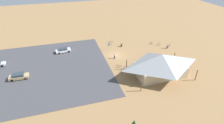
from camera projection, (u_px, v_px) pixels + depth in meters
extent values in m
plane|color=#937047|center=(116.00, 55.00, 54.11)|extent=(160.00, 160.00, 0.00)
cube|color=#424247|center=(30.00, 72.00, 46.28)|extent=(41.11, 32.44, 0.05)
cube|color=#C6B28E|center=(160.00, 70.00, 44.45)|extent=(11.81, 6.74, 2.87)
pyramid|color=#93999E|center=(161.00, 60.00, 42.97)|extent=(14.72, 9.64, 2.93)
cylinder|color=brown|center=(174.00, 57.00, 50.00)|extent=(0.20, 0.20, 2.87)
cylinder|color=brown|center=(127.00, 65.00, 46.49)|extent=(0.20, 0.20, 2.87)
cylinder|color=brown|center=(196.00, 75.00, 42.40)|extent=(0.20, 0.20, 2.87)
cylinder|color=brown|center=(141.00, 86.00, 38.89)|extent=(0.20, 0.20, 2.87)
cylinder|color=brown|center=(121.00, 45.00, 59.16)|extent=(0.60, 0.60, 0.90)
cylinder|color=#99999E|center=(109.00, 47.00, 56.57)|extent=(0.08, 0.08, 2.20)
cube|color=#1959B2|center=(109.00, 45.00, 56.16)|extent=(0.56, 0.04, 0.40)
torus|color=black|center=(168.00, 46.00, 58.62)|extent=(0.61, 0.51, 0.76)
torus|color=black|center=(169.00, 45.00, 59.33)|extent=(0.61, 0.51, 0.76)
cylinder|color=#2347B7|center=(169.00, 45.00, 58.91)|extent=(0.73, 0.61, 0.04)
cylinder|color=#2347B7|center=(169.00, 45.00, 58.73)|extent=(0.04, 0.04, 0.44)
cube|color=black|center=(169.00, 45.00, 58.62)|extent=(0.20, 0.19, 0.05)
cylinder|color=#2347B7|center=(169.00, 45.00, 59.12)|extent=(0.04, 0.04, 0.54)
cylinder|color=black|center=(170.00, 44.00, 58.98)|extent=(0.33, 0.39, 0.03)
torus|color=black|center=(151.00, 42.00, 61.34)|extent=(0.11, 0.67, 0.67)
torus|color=black|center=(152.00, 44.00, 60.56)|extent=(0.11, 0.67, 0.67)
cylinder|color=orange|center=(151.00, 43.00, 60.89)|extent=(0.13, 0.91, 0.04)
cylinder|color=orange|center=(151.00, 42.00, 60.98)|extent=(0.04, 0.04, 0.43)
cube|color=black|center=(151.00, 42.00, 60.87)|extent=(0.10, 0.21, 0.05)
cylinder|color=orange|center=(152.00, 43.00, 60.51)|extent=(0.04, 0.04, 0.48)
cylinder|color=black|center=(152.00, 42.00, 60.39)|extent=(0.48, 0.08, 0.03)
torus|color=black|center=(158.00, 45.00, 59.76)|extent=(0.71, 0.31, 0.75)
torus|color=black|center=(160.00, 44.00, 60.32)|extent=(0.71, 0.31, 0.75)
cylinder|color=#B7B7BC|center=(159.00, 44.00, 59.98)|extent=(0.92, 0.38, 0.04)
cylinder|color=#B7B7BC|center=(158.00, 44.00, 59.82)|extent=(0.04, 0.04, 0.46)
cube|color=black|center=(158.00, 43.00, 59.71)|extent=(0.22, 0.15, 0.05)
cylinder|color=#B7B7BC|center=(160.00, 43.00, 60.14)|extent=(0.04, 0.04, 0.48)
cylinder|color=black|center=(160.00, 43.00, 60.02)|extent=(0.20, 0.46, 0.03)
torus|color=black|center=(117.00, 66.00, 48.11)|extent=(0.57, 0.48, 0.71)
torus|color=black|center=(120.00, 67.00, 47.77)|extent=(0.57, 0.48, 0.71)
cylinder|color=#722D9E|center=(119.00, 66.00, 47.88)|extent=(0.73, 0.61, 0.04)
cylinder|color=#722D9E|center=(118.00, 65.00, 47.89)|extent=(0.04, 0.04, 0.42)
cube|color=black|center=(118.00, 65.00, 47.79)|extent=(0.21, 0.19, 0.05)
cylinder|color=#722D9E|center=(120.00, 66.00, 47.69)|extent=(0.04, 0.04, 0.46)
cylinder|color=black|center=(120.00, 65.00, 47.57)|extent=(0.33, 0.39, 0.03)
torus|color=black|center=(121.00, 71.00, 46.07)|extent=(0.22, 0.64, 0.66)
torus|color=black|center=(122.00, 73.00, 45.24)|extent=(0.22, 0.64, 0.66)
cylinder|color=red|center=(122.00, 71.00, 45.60)|extent=(0.28, 0.87, 0.04)
cylinder|color=red|center=(122.00, 71.00, 45.70)|extent=(0.04, 0.04, 0.41)
cube|color=black|center=(122.00, 70.00, 45.60)|extent=(0.13, 0.21, 0.05)
cylinder|color=red|center=(122.00, 72.00, 45.22)|extent=(0.04, 0.04, 0.40)
cylinder|color=black|center=(122.00, 71.00, 45.12)|extent=(0.47, 0.16, 0.03)
torus|color=black|center=(109.00, 42.00, 61.35)|extent=(0.73, 0.13, 0.73)
torus|color=black|center=(112.00, 42.00, 61.71)|extent=(0.73, 0.13, 0.73)
cylinder|color=#1E7F38|center=(110.00, 42.00, 61.47)|extent=(0.94, 0.16, 0.04)
cylinder|color=#1E7F38|center=(110.00, 42.00, 61.36)|extent=(0.04, 0.04, 0.42)
cube|color=black|center=(110.00, 41.00, 61.26)|extent=(0.21, 0.10, 0.05)
cylinder|color=#1E7F38|center=(111.00, 41.00, 61.56)|extent=(0.04, 0.04, 0.46)
cylinder|color=black|center=(111.00, 41.00, 61.44)|extent=(0.09, 0.48, 0.03)
torus|color=black|center=(109.00, 45.00, 59.77)|extent=(0.64, 0.20, 0.65)
torus|color=black|center=(111.00, 44.00, 60.20)|extent=(0.64, 0.20, 0.65)
cylinder|color=silver|center=(110.00, 44.00, 59.94)|extent=(0.87, 0.26, 0.04)
cylinder|color=silver|center=(110.00, 44.00, 59.81)|extent=(0.04, 0.04, 0.38)
cube|color=black|center=(110.00, 43.00, 59.72)|extent=(0.21, 0.13, 0.05)
cylinder|color=silver|center=(111.00, 44.00, 60.05)|extent=(0.04, 0.04, 0.42)
cylinder|color=black|center=(111.00, 43.00, 59.95)|extent=(0.15, 0.47, 0.03)
torus|color=black|center=(124.00, 68.00, 47.33)|extent=(0.67, 0.07, 0.67)
torus|color=black|center=(127.00, 67.00, 47.63)|extent=(0.67, 0.07, 0.67)
cylinder|color=#197A7F|center=(125.00, 67.00, 47.42)|extent=(0.93, 0.08, 0.04)
cylinder|color=#197A7F|center=(125.00, 67.00, 47.32)|extent=(0.04, 0.04, 0.44)
cube|color=black|center=(125.00, 66.00, 47.20)|extent=(0.20, 0.09, 0.05)
cylinder|color=#197A7F|center=(127.00, 66.00, 47.50)|extent=(0.04, 0.04, 0.40)
cylinder|color=black|center=(127.00, 66.00, 47.39)|extent=(0.06, 0.48, 0.03)
cylinder|color=black|center=(2.00, 66.00, 48.07)|extent=(0.64, 0.22, 0.64)
cylinder|color=black|center=(3.00, 63.00, 49.37)|extent=(0.64, 0.22, 0.64)
cube|color=tan|center=(19.00, 77.00, 43.28)|extent=(4.45, 1.94, 0.68)
cube|color=#2D3842|center=(18.00, 75.00, 42.97)|extent=(2.50, 1.69, 0.53)
cylinder|color=black|center=(12.00, 81.00, 42.36)|extent=(0.64, 0.23, 0.64)
cylinder|color=black|center=(13.00, 77.00, 43.74)|extent=(0.64, 0.23, 0.64)
cylinder|color=black|center=(25.00, 78.00, 43.07)|extent=(0.64, 0.23, 0.64)
cylinder|color=black|center=(26.00, 75.00, 44.45)|extent=(0.64, 0.23, 0.64)
cube|color=white|center=(63.00, 51.00, 55.43)|extent=(4.66, 2.37, 0.63)
cube|color=#2D3842|center=(63.00, 49.00, 55.14)|extent=(2.68, 1.90, 0.51)
cylinder|color=black|center=(59.00, 53.00, 54.39)|extent=(0.66, 0.30, 0.64)
cylinder|color=black|center=(58.00, 51.00, 55.64)|extent=(0.66, 0.30, 0.64)
cylinder|color=black|center=(69.00, 51.00, 55.45)|extent=(0.66, 0.30, 0.64)
cylinder|color=black|center=(68.00, 49.00, 56.70)|extent=(0.66, 0.30, 0.64)
cube|color=#2D3347|center=(115.00, 57.00, 52.10)|extent=(0.39, 0.40, 0.93)
cylinder|color=silver|center=(115.00, 55.00, 51.71)|extent=(0.36, 0.36, 0.59)
sphere|color=tan|center=(115.00, 54.00, 51.50)|extent=(0.24, 0.24, 0.24)
cube|color=#2D3347|center=(148.00, 56.00, 52.75)|extent=(0.38, 0.40, 0.91)
cylinder|color=silver|center=(148.00, 54.00, 52.37)|extent=(0.36, 0.36, 0.60)
sphere|color=tan|center=(149.00, 52.00, 52.15)|extent=(0.24, 0.24, 0.24)
cube|color=#2D3347|center=(167.00, 47.00, 57.91)|extent=(0.39, 0.40, 0.93)
cylinder|color=silver|center=(168.00, 45.00, 57.52)|extent=(0.36, 0.36, 0.60)
sphere|color=tan|center=(168.00, 44.00, 57.31)|extent=(0.24, 0.24, 0.24)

